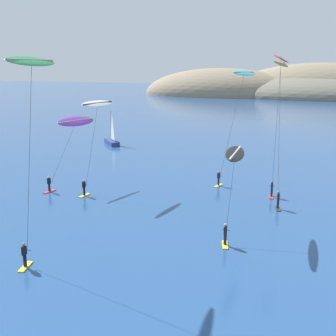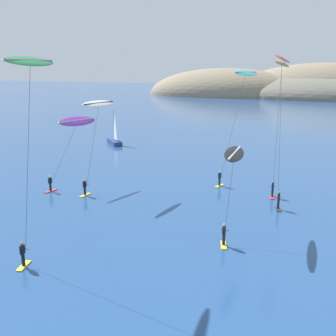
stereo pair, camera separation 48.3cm
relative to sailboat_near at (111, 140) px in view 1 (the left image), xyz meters
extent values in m
ellipsoid|color=#84755B|center=(-15.04, 126.32, -0.64)|extent=(72.52, 39.23, 23.99)
ellipsoid|color=#7A705B|center=(-8.44, 126.46, -0.64)|extent=(48.20, 27.90, 15.67)
ellipsoid|color=#6B6656|center=(24.94, 132.17, -0.64)|extent=(88.57, 53.97, 19.37)
ellipsoid|color=#84755B|center=(26.99, 134.10, -0.64)|extent=(82.37, 41.10, 28.56)
cube|color=navy|center=(0.21, -0.22, -0.29)|extent=(4.36, 4.40, 0.70)
cone|color=navy|center=(-1.47, 1.49, -0.29)|extent=(1.99, 2.01, 0.67)
cylinder|color=#B2B2B7|center=(0.00, 0.00, 2.56)|extent=(0.12, 0.12, 5.00)
pyramid|color=white|center=(0.63, -0.65, 2.38)|extent=(1.32, 1.34, 4.25)
cylinder|color=#A5A5AD|center=(0.63, -0.65, 0.31)|extent=(1.32, 1.34, 0.08)
cube|color=yellow|center=(16.97, -41.27, -0.60)|extent=(0.80, 1.55, 0.08)
cylinder|color=black|center=(16.97, -41.27, -0.16)|extent=(0.22, 0.22, 0.80)
cube|color=black|center=(16.97, -41.27, 0.54)|extent=(0.25, 0.36, 0.60)
sphere|color=#9E7051|center=(16.97, -41.27, 0.96)|extent=(0.22, 0.22, 0.22)
cylinder|color=black|center=(16.92, -40.93, 0.42)|extent=(0.55, 0.12, 0.04)
ellipsoid|color=green|center=(16.62, -38.78, 12.40)|extent=(1.97, 5.59, 0.80)
cylinder|color=#D660B7|center=(16.62, -38.78, 12.45)|extent=(0.89, 5.17, 0.16)
cylinder|color=#333338|center=(16.77, -39.85, 6.36)|extent=(0.33, 2.18, 11.88)
cube|color=yellow|center=(11.92, -26.58, -0.60)|extent=(0.57, 1.54, 0.08)
cylinder|color=black|center=(11.92, -26.58, -0.16)|extent=(0.22, 0.22, 0.80)
cube|color=black|center=(11.92, -26.58, 0.54)|extent=(0.24, 0.36, 0.60)
sphere|color=tan|center=(11.92, -26.58, 0.96)|extent=(0.22, 0.22, 0.22)
cylinder|color=black|center=(11.97, -26.23, 0.42)|extent=(0.55, 0.11, 0.04)
ellipsoid|color=white|center=(12.26, -23.88, 8.38)|extent=(1.80, 4.91, 0.72)
cylinder|color=black|center=(12.26, -23.88, 8.43)|extent=(0.72, 4.54, 0.16)
cylinder|color=#333338|center=(12.11, -25.06, 4.35)|extent=(0.32, 2.37, 7.87)
cube|color=red|center=(7.81, -26.77, -0.60)|extent=(0.62, 1.54, 0.08)
cylinder|color=black|center=(7.81, -26.77, -0.16)|extent=(0.22, 0.22, 0.80)
cube|color=black|center=(7.81, -26.77, 0.54)|extent=(0.27, 0.38, 0.60)
sphere|color=beige|center=(7.81, -26.77, 0.96)|extent=(0.22, 0.22, 0.22)
cylinder|color=black|center=(7.88, -26.42, 0.42)|extent=(0.54, 0.16, 0.04)
ellipsoid|color=purple|center=(8.74, -22.70, 6.30)|extent=(2.49, 5.28, 1.03)
cylinder|color=#7ACC42|center=(8.74, -22.70, 6.35)|extent=(1.24, 4.75, 0.16)
cylinder|color=#333338|center=(8.31, -24.56, 3.31)|extent=(0.88, 3.74, 5.79)
cube|color=yellow|center=(28.13, -33.03, -0.60)|extent=(0.83, 1.55, 0.08)
cylinder|color=black|center=(28.13, -33.03, -0.16)|extent=(0.22, 0.22, 0.80)
cube|color=black|center=(28.13, -33.03, 0.54)|extent=(0.22, 0.35, 0.60)
sphere|color=tan|center=(28.13, -33.03, 0.96)|extent=(0.22, 0.22, 0.22)
cylinder|color=black|center=(28.10, -32.68, 0.42)|extent=(0.55, 0.08, 0.04)
ellipsoid|color=black|center=(27.88, -29.76, 5.56)|extent=(1.70, 5.55, 0.76)
cylinder|color=white|center=(27.88, -29.76, 5.61)|extent=(0.55, 5.19, 0.16)
cylinder|color=#333338|center=(27.99, -31.22, 2.94)|extent=(0.24, 2.95, 5.05)
cube|color=red|center=(29.48, -19.93, -0.60)|extent=(0.64, 1.55, 0.08)
cylinder|color=#192338|center=(29.48, -19.93, -0.16)|extent=(0.22, 0.22, 0.80)
cube|color=#192338|center=(29.48, -19.93, 0.54)|extent=(0.23, 0.36, 0.60)
sphere|color=#9E7051|center=(29.48, -19.93, 0.96)|extent=(0.22, 0.22, 0.22)
cylinder|color=black|center=(29.45, -19.58, 0.42)|extent=(0.55, 0.09, 0.04)
ellipsoid|color=red|center=(29.24, -17.01, 12.81)|extent=(1.99, 5.36, 0.95)
cylinder|color=#23D6DB|center=(29.24, -17.01, 12.86)|extent=(0.58, 4.98, 0.16)
cylinder|color=#333338|center=(29.35, -18.30, 6.56)|extent=(0.24, 2.60, 12.29)
cube|color=yellow|center=(23.50, -18.01, -0.60)|extent=(0.77, 1.55, 0.08)
cylinder|color=#192338|center=(23.50, -18.01, -0.16)|extent=(0.22, 0.22, 0.80)
cube|color=#192338|center=(23.50, -18.01, 0.54)|extent=(0.27, 0.38, 0.60)
sphere|color=tan|center=(23.50, -18.01, 0.96)|extent=(0.22, 0.22, 0.22)
cylinder|color=black|center=(23.58, -17.67, 0.42)|extent=(0.55, 0.16, 0.04)
ellipsoid|color=#23B2C6|center=(24.69, -12.71, 11.34)|extent=(2.71, 5.46, 0.77)
cylinder|color=#DB4C38|center=(24.69, -12.71, 11.39)|extent=(1.25, 4.89, 0.16)
cylinder|color=#333338|center=(24.14, -15.19, 5.83)|extent=(1.14, 4.98, 10.83)
cube|color=#2D2D33|center=(30.56, -23.35, -0.60)|extent=(0.81, 1.55, 0.08)
cylinder|color=black|center=(30.56, -23.35, -0.16)|extent=(0.22, 0.22, 0.80)
cube|color=black|center=(30.56, -23.35, 0.54)|extent=(0.27, 0.38, 0.60)
sphere|color=#9E7051|center=(30.56, -23.35, 0.96)|extent=(0.22, 0.22, 0.22)
cylinder|color=black|center=(30.48, -23.01, 0.42)|extent=(0.54, 0.16, 0.04)
ellipsoid|color=orange|center=(29.39, -18.28, 12.30)|extent=(2.59, 5.83, 0.77)
cylinder|color=#0F7FE5|center=(29.39, -18.28, 12.35)|extent=(1.37, 5.29, 0.16)
cylinder|color=#333338|center=(29.93, -20.65, 6.31)|extent=(1.12, 4.76, 11.79)
camera|label=1|loc=(34.96, -61.01, 12.08)|focal=45.00mm
camera|label=2|loc=(35.41, -60.83, 12.08)|focal=45.00mm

